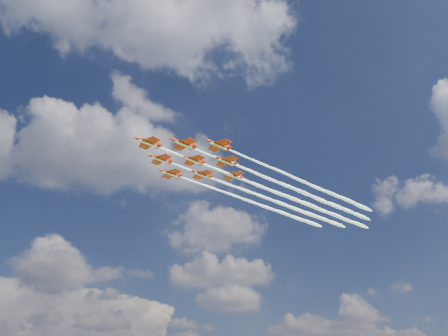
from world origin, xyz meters
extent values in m
cylinder|color=#AF1E09|center=(-8.82, -6.94, 74.83)|extent=(6.94, 4.85, 1.03)
cone|color=#AF1E09|center=(-12.81, -9.42, 74.83)|extent=(2.14, 1.87, 1.03)
cone|color=#AF1E09|center=(-5.06, -4.61, 74.83)|extent=(1.70, 1.54, 0.94)
ellipsoid|color=black|center=(-10.42, -7.93, 75.25)|extent=(2.11, 1.76, 0.67)
cube|color=#AF1E09|center=(-8.42, -6.69, 74.78)|extent=(7.13, 8.94, 0.13)
cube|color=#AF1E09|center=(-5.62, -4.96, 74.83)|extent=(2.91, 3.57, 0.11)
cube|color=#AF1E09|center=(-5.46, -4.86, 75.68)|extent=(1.35, 0.91, 1.69)
cube|color=silver|center=(-8.82, -6.94, 74.36)|extent=(6.44, 4.44, 0.11)
cylinder|color=#AF1E09|center=(2.37, -7.95, 74.83)|extent=(6.94, 4.85, 1.03)
cone|color=#AF1E09|center=(-1.63, -10.43, 74.83)|extent=(2.14, 1.87, 1.03)
cone|color=#AF1E09|center=(6.12, -5.61, 74.83)|extent=(1.70, 1.54, 0.94)
ellipsoid|color=black|center=(0.77, -8.94, 75.25)|extent=(2.11, 1.76, 0.67)
cube|color=#AF1E09|center=(2.77, -7.70, 74.78)|extent=(7.13, 8.94, 0.13)
cube|color=#AF1E09|center=(5.56, -5.96, 74.83)|extent=(2.91, 3.57, 0.11)
cube|color=#AF1E09|center=(5.72, -5.86, 75.68)|extent=(1.35, 0.91, 1.69)
cube|color=silver|center=(2.37, -7.95, 74.36)|extent=(6.44, 4.44, 0.11)
cylinder|color=#AF1E09|center=(-4.77, 3.53, 74.83)|extent=(6.94, 4.85, 1.03)
cone|color=#AF1E09|center=(-8.76, 1.05, 74.83)|extent=(2.14, 1.87, 1.03)
cone|color=#AF1E09|center=(-1.01, 5.87, 74.83)|extent=(1.70, 1.54, 0.94)
ellipsoid|color=black|center=(-6.36, 2.54, 75.25)|extent=(2.11, 1.76, 0.67)
cube|color=#AF1E09|center=(-4.37, 3.78, 74.78)|extent=(7.13, 8.94, 0.13)
cube|color=#AF1E09|center=(-1.57, 5.52, 74.83)|extent=(2.91, 3.57, 0.11)
cube|color=#AF1E09|center=(-1.41, 5.62, 75.68)|extent=(1.35, 0.91, 1.69)
cube|color=silver|center=(-4.77, 3.53, 74.36)|extent=(6.44, 4.44, 0.11)
cylinder|color=#AF1E09|center=(13.55, -8.95, 74.83)|extent=(6.94, 4.85, 1.03)
cone|color=#AF1E09|center=(9.56, -11.43, 74.83)|extent=(2.14, 1.87, 1.03)
cone|color=#AF1E09|center=(17.31, -6.62, 74.83)|extent=(1.70, 1.54, 0.94)
ellipsoid|color=black|center=(11.95, -9.94, 75.25)|extent=(2.11, 1.76, 0.67)
cube|color=#AF1E09|center=(13.95, -8.70, 74.78)|extent=(7.13, 8.94, 0.13)
cube|color=#AF1E09|center=(16.75, -6.96, 74.83)|extent=(2.91, 3.57, 0.11)
cube|color=#AF1E09|center=(16.91, -6.86, 75.68)|extent=(1.35, 0.91, 1.69)
cube|color=silver|center=(13.55, -8.95, 74.36)|extent=(6.44, 4.44, 0.11)
cylinder|color=#AF1E09|center=(6.42, 2.53, 74.83)|extent=(6.94, 4.85, 1.03)
cone|color=#AF1E09|center=(2.42, 0.04, 74.83)|extent=(2.14, 1.87, 1.03)
cone|color=#AF1E09|center=(10.18, 4.86, 74.83)|extent=(1.70, 1.54, 0.94)
ellipsoid|color=black|center=(4.82, 1.53, 75.25)|extent=(2.11, 1.76, 0.67)
cube|color=#AF1E09|center=(6.82, 2.78, 74.78)|extent=(7.13, 8.94, 0.13)
cube|color=#AF1E09|center=(9.62, 4.51, 74.83)|extent=(2.91, 3.57, 0.11)
cube|color=#AF1E09|center=(9.78, 4.61, 75.68)|extent=(1.35, 0.91, 1.69)
cube|color=silver|center=(6.42, 2.53, 74.36)|extent=(6.44, 4.44, 0.11)
cylinder|color=#AF1E09|center=(-0.71, 14.01, 74.83)|extent=(6.94, 4.85, 1.03)
cone|color=#AF1E09|center=(-4.71, 11.52, 74.83)|extent=(2.14, 1.87, 1.03)
cone|color=#AF1E09|center=(3.04, 16.34, 74.83)|extent=(1.70, 1.54, 0.94)
ellipsoid|color=black|center=(-2.31, 13.01, 75.25)|extent=(2.11, 1.76, 0.67)
cube|color=#AF1E09|center=(-0.31, 14.25, 74.78)|extent=(7.13, 8.94, 0.13)
cube|color=#AF1E09|center=(2.48, 15.99, 74.83)|extent=(2.91, 3.57, 0.11)
cube|color=#AF1E09|center=(2.64, 16.09, 75.68)|extent=(1.35, 0.91, 1.69)
cube|color=silver|center=(-0.71, 14.01, 74.36)|extent=(6.44, 4.44, 0.11)
cylinder|color=#AF1E09|center=(17.61, 1.52, 74.83)|extent=(6.94, 4.85, 1.03)
cone|color=#AF1E09|center=(13.61, -0.96, 74.83)|extent=(2.14, 1.87, 1.03)
cone|color=#AF1E09|center=(21.36, 3.86, 74.83)|extent=(1.70, 1.54, 0.94)
ellipsoid|color=black|center=(16.01, 0.53, 75.25)|extent=(2.11, 1.76, 0.67)
cube|color=#AF1E09|center=(18.00, 1.77, 74.78)|extent=(7.13, 8.94, 0.13)
cube|color=#AF1E09|center=(20.80, 3.51, 74.83)|extent=(2.91, 3.57, 0.11)
cube|color=#AF1E09|center=(20.96, 3.61, 75.68)|extent=(1.35, 0.91, 1.69)
cube|color=silver|center=(17.61, 1.52, 74.36)|extent=(6.44, 4.44, 0.11)
cylinder|color=#AF1E09|center=(10.47, 13.00, 74.83)|extent=(6.94, 4.85, 1.03)
cone|color=#AF1E09|center=(6.48, 10.52, 74.83)|extent=(2.14, 1.87, 1.03)
cone|color=#AF1E09|center=(14.23, 15.34, 74.83)|extent=(1.70, 1.54, 0.94)
ellipsoid|color=black|center=(8.87, 12.01, 75.25)|extent=(2.11, 1.76, 0.67)
cube|color=#AF1E09|center=(10.87, 13.25, 74.78)|extent=(7.13, 8.94, 0.13)
cube|color=#AF1E09|center=(13.67, 14.99, 74.83)|extent=(2.91, 3.57, 0.11)
cube|color=#AF1E09|center=(13.83, 15.09, 75.68)|extent=(1.35, 0.91, 1.69)
cube|color=silver|center=(10.47, 13.00, 74.36)|extent=(6.44, 4.44, 0.11)
cylinder|color=#AF1E09|center=(21.66, 12.00, 74.83)|extent=(6.94, 4.85, 1.03)
cone|color=#AF1E09|center=(17.66, 9.51, 74.83)|extent=(2.14, 1.87, 1.03)
cone|color=#AF1E09|center=(25.41, 14.33, 74.83)|extent=(1.70, 1.54, 0.94)
ellipsoid|color=black|center=(20.06, 11.00, 75.25)|extent=(2.11, 1.76, 0.67)
cube|color=#AF1E09|center=(22.06, 12.25, 74.78)|extent=(7.13, 8.94, 0.13)
cube|color=#AF1E09|center=(24.85, 13.98, 74.83)|extent=(2.91, 3.57, 0.11)
cube|color=#AF1E09|center=(25.01, 14.08, 75.68)|extent=(1.35, 0.91, 1.69)
cube|color=silver|center=(21.66, 12.00, 74.36)|extent=(6.44, 4.44, 0.11)
camera|label=1|loc=(-3.39, -128.79, 4.00)|focal=35.00mm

